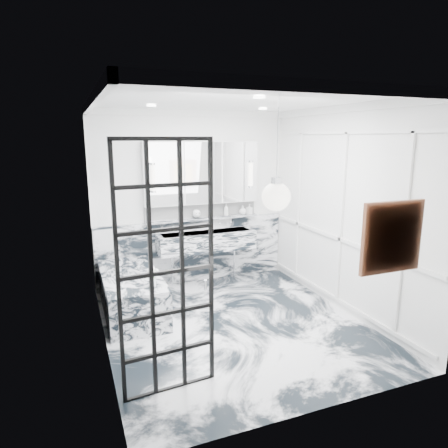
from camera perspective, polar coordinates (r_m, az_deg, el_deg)
name	(u,v)px	position (r m, az deg, el deg)	size (l,w,h in m)	color
floor	(235,325)	(5.34, 1.53, -14.19)	(3.60, 3.60, 0.00)	silver
ceiling	(236,100)	(4.80, 1.73, 17.27)	(3.60, 3.60, 0.00)	white
wall_back	(192,199)	(6.55, -4.55, 3.63)	(3.60, 3.60, 0.00)	white
wall_front	(322,261)	(3.35, 13.78, -5.13)	(3.60, 3.60, 0.00)	white
wall_left	(99,230)	(4.52, -17.40, -0.85)	(3.60, 3.60, 0.00)	white
wall_right	(343,211)	(5.69, 16.63, 1.83)	(3.60, 3.60, 0.00)	white
marble_clad_back	(194,251)	(6.72, -4.36, -3.80)	(3.18, 0.05, 1.05)	silver
marble_clad_left	(101,235)	(4.53, -17.17, -1.57)	(0.02, 3.56, 2.68)	silver
panel_molding	(341,218)	(5.70, 16.41, 0.83)	(0.03, 3.40, 2.30)	white
soap_bottle_a	(226,210)	(6.68, 0.30, 2.03)	(0.08, 0.08, 0.20)	#8C5919
soap_bottle_b	(249,209)	(6.86, 3.65, 2.13)	(0.08, 0.08, 0.17)	#4C4C51
soap_bottle_c	(243,210)	(6.80, 2.68, 2.01)	(0.12, 0.12, 0.16)	silver
face_pot	(197,214)	(6.52, -3.95, 1.50)	(0.13, 0.13, 0.13)	white
amber_bottle	(209,214)	(6.59, -2.09, 1.42)	(0.04, 0.04, 0.10)	#8C5919
flower_vase	(153,282)	(5.13, -10.12, -8.14)	(0.08, 0.08, 0.12)	silver
crittall_door	(167,272)	(3.68, -8.15, -6.84)	(0.88, 0.04, 2.37)	black
artwork	(392,237)	(3.83, 22.89, -1.74)	(0.55, 0.05, 0.55)	gold
pendant_light	(276,197)	(3.49, 7.45, 3.87)	(0.25, 0.25, 0.25)	white
trough_sink	(206,241)	(6.50, -2.55, -2.44)	(1.60, 0.45, 0.30)	silver
ledge	(203,219)	(6.58, -3.04, 0.77)	(1.90, 0.14, 0.04)	silver
subway_tile	(202,210)	(6.61, -3.23, 2.02)	(1.90, 0.03, 0.23)	white
mirror_cabinet	(202,173)	(6.48, -3.13, 7.29)	(1.90, 0.16, 1.00)	white
sconce_left	(153,178)	(6.18, -10.13, 6.51)	(0.07, 0.07, 0.40)	white
sconce_right	(251,174)	(6.69, 3.86, 7.11)	(0.07, 0.07, 0.40)	white
bathtub	(131,293)	(5.74, -13.08, -9.57)	(0.75, 1.65, 0.55)	silver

